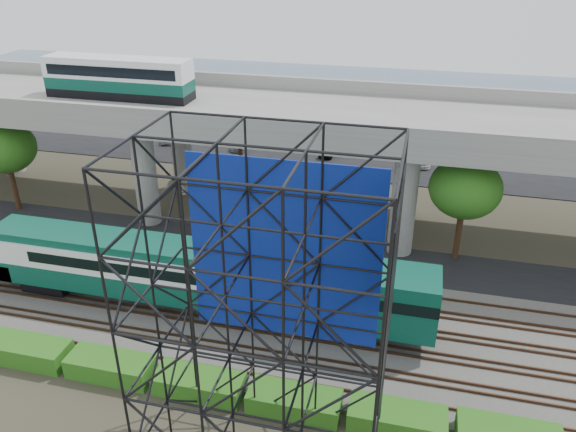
# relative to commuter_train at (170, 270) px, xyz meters

# --- Properties ---
(ground) EXTENTS (140.00, 140.00, 0.00)m
(ground) POSITION_rel_commuter_train_xyz_m (3.27, -2.00, -2.88)
(ground) COLOR #474233
(ground) RESTS_ON ground
(ballast_bed) EXTENTS (90.00, 12.00, 0.20)m
(ballast_bed) POSITION_rel_commuter_train_xyz_m (3.27, 0.00, -2.78)
(ballast_bed) COLOR slate
(ballast_bed) RESTS_ON ground
(service_road) EXTENTS (90.00, 5.00, 0.08)m
(service_road) POSITION_rel_commuter_train_xyz_m (3.27, 8.50, -2.84)
(service_road) COLOR black
(service_road) RESTS_ON ground
(parking_lot) EXTENTS (90.00, 18.00, 0.08)m
(parking_lot) POSITION_rel_commuter_train_xyz_m (3.27, 32.00, -2.84)
(parking_lot) COLOR black
(parking_lot) RESTS_ON ground
(harbor_water) EXTENTS (140.00, 40.00, 0.03)m
(harbor_water) POSITION_rel_commuter_train_xyz_m (3.27, 54.00, -2.87)
(harbor_water) COLOR #435A6F
(harbor_water) RESTS_ON ground
(rail_tracks) EXTENTS (90.00, 9.52, 0.16)m
(rail_tracks) POSITION_rel_commuter_train_xyz_m (3.27, -0.00, -2.60)
(rail_tracks) COLOR #472D1E
(rail_tracks) RESTS_ON ballast_bed
(commuter_train) EXTENTS (29.30, 3.06, 4.30)m
(commuter_train) POSITION_rel_commuter_train_xyz_m (0.00, 0.00, 0.00)
(commuter_train) COLOR black
(commuter_train) RESTS_ON rail_tracks
(overpass) EXTENTS (80.00, 12.00, 12.40)m
(overpass) POSITION_rel_commuter_train_xyz_m (2.30, 14.00, 5.33)
(overpass) COLOR #9E9B93
(overpass) RESTS_ON ground
(scaffold_tower) EXTENTS (9.36, 6.36, 15.00)m
(scaffold_tower) POSITION_rel_commuter_train_xyz_m (8.96, -9.98, 4.59)
(scaffold_tower) COLOR black
(scaffold_tower) RESTS_ON ground
(hedge_strip) EXTENTS (34.60, 1.80, 1.20)m
(hedge_strip) POSITION_rel_commuter_train_xyz_m (4.27, -6.30, -2.32)
(hedge_strip) COLOR #286016
(hedge_strip) RESTS_ON ground
(trees) EXTENTS (40.94, 16.94, 7.69)m
(trees) POSITION_rel_commuter_train_xyz_m (-1.40, 14.17, 2.69)
(trees) COLOR #382314
(trees) RESTS_ON ground
(suv) EXTENTS (6.03, 3.64, 1.57)m
(suv) POSITION_rel_commuter_train_xyz_m (0.94, 9.34, -2.02)
(suv) COLOR black
(suv) RESTS_ON service_road
(parked_cars) EXTENTS (35.47, 9.55, 1.29)m
(parked_cars) POSITION_rel_commuter_train_xyz_m (3.22, 31.62, -2.21)
(parked_cars) COLOR #BDBDBD
(parked_cars) RESTS_ON parking_lot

